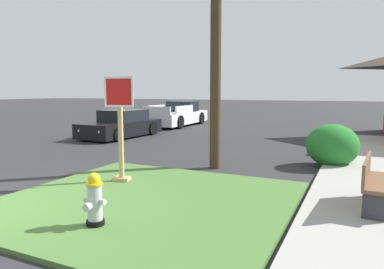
{
  "coord_description": "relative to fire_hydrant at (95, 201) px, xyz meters",
  "views": [
    {
      "loc": [
        5.83,
        -3.7,
        2.09
      ],
      "look_at": [
        1.97,
        4.42,
        0.98
      ],
      "focal_mm": 32.75,
      "sensor_mm": 36.0,
      "label": 1
    }
  ],
  "objects": [
    {
      "name": "grass_corner_patch",
      "position": [
        -0.01,
        1.43,
        -0.42
      ],
      "size": [
        5.24,
        5.1,
        0.08
      ],
      "primitive_type": "cube",
      "color": "#477033",
      "rests_on": "ground"
    },
    {
      "name": "pickup_truck_white",
      "position": [
        -6.48,
        15.09,
        0.16
      ],
      "size": [
        2.16,
        5.47,
        1.48
      ],
      "color": "silver",
      "rests_on": "ground"
    },
    {
      "name": "shrub_by_curb",
      "position": [
        2.91,
        6.39,
        0.14
      ],
      "size": [
        1.41,
        1.41,
        1.19
      ],
      "primitive_type": "ellipsoid",
      "color": "#247328",
      "rests_on": "ground"
    },
    {
      "name": "manhole_cover",
      "position": [
        -2.73,
        2.55,
        -0.45
      ],
      "size": [
        0.7,
        0.7,
        0.02
      ],
      "primitive_type": "cylinder",
      "color": "black",
      "rests_on": "ground"
    },
    {
      "name": "sidewalk_strip",
      "position": [
        3.81,
        5.5,
        -0.4
      ],
      "size": [
        2.2,
        16.31,
        0.12
      ],
      "primitive_type": "cube",
      "color": "#9E9B93",
      "rests_on": "ground"
    },
    {
      "name": "fire_hydrant",
      "position": [
        0.0,
        0.0,
        0.0
      ],
      "size": [
        0.38,
        0.34,
        0.81
      ],
      "color": "black",
      "rests_on": "grass_corner_patch"
    },
    {
      "name": "street_bench",
      "position": [
        3.81,
        2.61,
        0.13
      ],
      "size": [
        0.52,
        1.54,
        0.85
      ],
      "color": "brown",
      "rests_on": "sidewalk_strip"
    },
    {
      "name": "parked_sedan_black",
      "position": [
        -6.33,
        9.16,
        0.08
      ],
      "size": [
        2.0,
        4.26,
        1.25
      ],
      "color": "black",
      "rests_on": "ground"
    },
    {
      "name": "stop_sign",
      "position": [
        -1.26,
        2.34,
        0.74
      ],
      "size": [
        0.65,
        0.37,
        2.34
      ],
      "color": "tan",
      "rests_on": "grass_corner_patch"
    }
  ]
}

